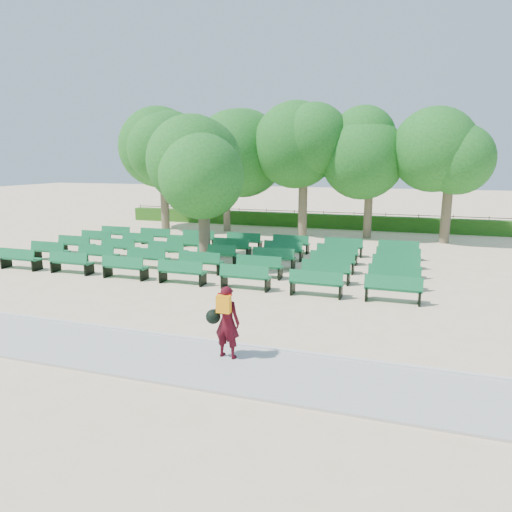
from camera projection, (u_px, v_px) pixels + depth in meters
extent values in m
plane|color=beige|center=(233.00, 277.00, 17.50)|extent=(120.00, 120.00, 0.00)
cube|color=#AEAEA9|center=(120.00, 351.00, 10.60)|extent=(30.00, 2.20, 0.06)
cube|color=silver|center=(147.00, 333.00, 11.67)|extent=(30.00, 0.12, 0.10)
cube|color=#275C17|center=(307.00, 220.00, 30.44)|extent=(26.00, 0.70, 0.90)
cube|color=#136C3B|center=(219.00, 254.00, 19.62)|extent=(1.78, 0.60, 0.06)
cube|color=#136C3B|center=(217.00, 249.00, 19.38)|extent=(1.76, 0.25, 0.41)
cylinder|color=brown|center=(204.00, 230.00, 19.50)|extent=(0.49, 0.49, 2.89)
ellipsoid|color=#1D671E|center=(203.00, 170.00, 18.97)|extent=(3.95, 3.95, 3.56)
imported|color=#3F0911|center=(227.00, 322.00, 10.07)|extent=(0.64, 0.46, 1.65)
cube|color=#FF980D|center=(224.00, 304.00, 9.80)|extent=(0.31, 0.15, 0.38)
sphere|color=black|center=(213.00, 317.00, 10.09)|extent=(0.33, 0.33, 0.33)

